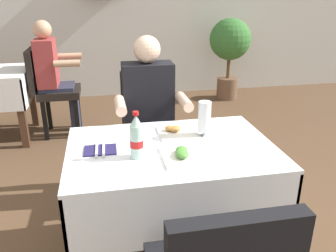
{
  "coord_description": "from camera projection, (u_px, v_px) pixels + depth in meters",
  "views": [
    {
      "loc": [
        -0.48,
        -1.51,
        1.55
      ],
      "look_at": [
        -0.14,
        0.26,
        0.84
      ],
      "focal_mm": 36.87,
      "sensor_mm": 36.0,
      "label": 1
    }
  ],
  "objects": [
    {
      "name": "main_dining_table",
      "position": [
        171.0,
        176.0,
        1.94
      ],
      "size": [
        1.12,
        0.77,
        0.76
      ],
      "color": "white",
      "rests_on": "ground"
    },
    {
      "name": "chair_far_diner_seat",
      "position": [
        151.0,
        128.0,
        2.65
      ],
      "size": [
        0.44,
        0.5,
        0.97
      ],
      "color": "black",
      "rests_on": "ground"
    },
    {
      "name": "seated_diner_far",
      "position": [
        149.0,
        114.0,
        2.49
      ],
      "size": [
        0.5,
        0.46,
        1.26
      ],
      "color": "#282D42",
      "rests_on": "ground"
    },
    {
      "name": "plate_near_camera",
      "position": [
        185.0,
        155.0,
        1.75
      ],
      "size": [
        0.25,
        0.25,
        0.05
      ],
      "color": "white",
      "rests_on": "main_dining_table"
    },
    {
      "name": "plate_far_diner",
      "position": [
        176.0,
        131.0,
        2.04
      ],
      "size": [
        0.23,
        0.23,
        0.05
      ],
      "color": "white",
      "rests_on": "main_dining_table"
    },
    {
      "name": "beer_glass_left",
      "position": [
        204.0,
        119.0,
        1.96
      ],
      "size": [
        0.07,
        0.07,
        0.21
      ],
      "color": "white",
      "rests_on": "main_dining_table"
    },
    {
      "name": "cola_bottle_primary",
      "position": [
        137.0,
        138.0,
        1.71
      ],
      "size": [
        0.07,
        0.07,
        0.25
      ],
      "color": "silver",
      "rests_on": "main_dining_table"
    },
    {
      "name": "napkin_cutlery_set",
      "position": [
        100.0,
        150.0,
        1.82
      ],
      "size": [
        0.17,
        0.19,
        0.01
      ],
      "color": "#231E4C",
      "rests_on": "main_dining_table"
    },
    {
      "name": "background_chair_right",
      "position": [
        50.0,
        87.0,
        3.78
      ],
      "size": [
        0.5,
        0.44,
        0.97
      ],
      "color": "black",
      "rests_on": "ground"
    },
    {
      "name": "background_patron",
      "position": [
        53.0,
        72.0,
        3.74
      ],
      "size": [
        0.46,
        0.5,
        1.26
      ],
      "color": "#282D42",
      "rests_on": "ground"
    },
    {
      "name": "potted_plant_corner",
      "position": [
        230.0,
        46.0,
        4.99
      ],
      "size": [
        0.59,
        0.59,
        1.18
      ],
      "color": "brown",
      "rests_on": "ground"
    }
  ]
}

